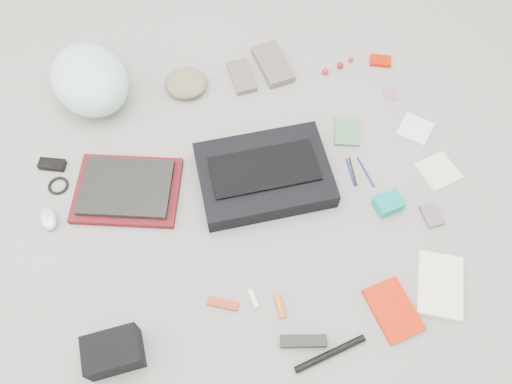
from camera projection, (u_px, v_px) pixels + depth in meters
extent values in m
plane|color=gray|center=(256.00, 198.00, 1.85)|extent=(4.00, 4.00, 0.00)
cube|color=black|center=(264.00, 175.00, 1.85)|extent=(0.49, 0.36, 0.08)
cube|color=black|center=(264.00, 169.00, 1.81)|extent=(0.40, 0.19, 0.01)
cube|color=#5A1116|center=(128.00, 190.00, 1.85)|extent=(0.44, 0.37, 0.03)
cube|color=black|center=(126.00, 187.00, 1.83)|extent=(0.37, 0.31, 0.02)
ellipsoid|color=#C2F6E9|center=(90.00, 80.00, 1.98)|extent=(0.41, 0.45, 0.22)
ellipsoid|color=#7F7056|center=(186.00, 83.00, 2.07)|extent=(0.22, 0.21, 0.06)
cube|color=#695D56|center=(242.00, 77.00, 2.11)|extent=(0.11, 0.18, 0.03)
cube|color=#695D53|center=(273.00, 64.00, 2.14)|extent=(0.16, 0.24, 0.03)
cube|color=black|center=(52.00, 165.00, 1.90)|extent=(0.11, 0.07, 0.03)
torus|color=black|center=(58.00, 186.00, 1.87)|extent=(0.09, 0.09, 0.01)
ellipsoid|color=silver|center=(48.00, 219.00, 1.79)|extent=(0.08, 0.11, 0.04)
cube|color=black|center=(113.00, 352.00, 1.53)|extent=(0.18, 0.13, 0.11)
cube|color=#9B2D14|center=(223.00, 304.00, 1.65)|extent=(0.11, 0.07, 0.02)
cylinder|color=white|center=(253.00, 299.00, 1.66)|extent=(0.03, 0.07, 0.02)
cylinder|color=#CF6312|center=(280.00, 306.00, 1.65)|extent=(0.03, 0.08, 0.02)
cube|color=black|center=(303.00, 341.00, 1.59)|extent=(0.15, 0.06, 0.03)
cylinder|color=black|center=(330.00, 354.00, 1.57)|extent=(0.24, 0.08, 0.02)
cube|color=red|center=(393.00, 310.00, 1.64)|extent=(0.17, 0.22, 0.02)
cube|color=white|center=(440.00, 285.00, 1.68)|extent=(0.22, 0.26, 0.02)
cube|color=#3F7A4F|center=(347.00, 132.00, 1.98)|extent=(0.13, 0.15, 0.02)
cylinder|color=navy|center=(351.00, 172.00, 1.90)|extent=(0.01, 0.12, 0.01)
cylinder|color=black|center=(353.00, 172.00, 1.90)|extent=(0.01, 0.13, 0.01)
cylinder|color=navy|center=(366.00, 172.00, 1.90)|extent=(0.03, 0.14, 0.01)
cube|color=#06988A|center=(388.00, 203.00, 1.81)|extent=(0.11, 0.09, 0.05)
cube|color=slate|center=(432.00, 215.00, 1.81)|extent=(0.07, 0.10, 0.02)
cube|color=white|center=(415.00, 129.00, 1.99)|extent=(0.17, 0.17, 0.01)
cube|color=silver|center=(438.00, 171.00, 1.90)|extent=(0.17, 0.17, 0.01)
sphere|color=#A31724|center=(325.00, 71.00, 2.12)|extent=(0.04, 0.04, 0.03)
sphere|color=#9D0B13|center=(340.00, 65.00, 2.14)|extent=(0.03, 0.03, 0.03)
sphere|color=#A82B0D|center=(351.00, 60.00, 2.16)|extent=(0.03, 0.03, 0.02)
cube|color=red|center=(380.00, 61.00, 2.16)|extent=(0.10, 0.08, 0.02)
cube|color=#A56C89|center=(390.00, 94.00, 2.08)|extent=(0.06, 0.07, 0.00)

